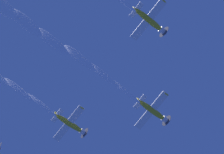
% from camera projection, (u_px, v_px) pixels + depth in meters
% --- Properties ---
extents(airplane_lead, '(8.64, 8.02, 2.93)m').
position_uv_depth(airplane_lead, '(153.00, 111.00, 77.57)').
color(airplane_lead, gold).
extents(airplane_left_wingman, '(8.65, 8.06, 2.98)m').
position_uv_depth(airplane_left_wingman, '(71.00, 124.00, 80.95)').
color(airplane_left_wingman, gold).
extents(airplane_right_wingman, '(8.66, 8.07, 3.11)m').
position_uv_depth(airplane_right_wingman, '(150.00, 21.00, 73.67)').
color(airplane_right_wingman, gold).
extents(smoke_trail_lead, '(20.09, 31.02, 7.28)m').
position_uv_depth(smoke_trail_lead, '(41.00, 33.00, 69.09)').
color(smoke_trail_lead, white).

